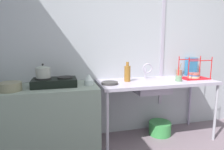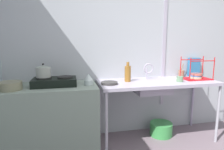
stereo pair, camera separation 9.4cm
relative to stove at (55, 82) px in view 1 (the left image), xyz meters
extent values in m
cube|color=#ABAEB7|center=(1.26, 0.36, 0.42)|extent=(4.66, 0.10, 2.62)
cube|color=#ADA3B8|center=(1.58, 0.31, 0.55)|extent=(0.05, 0.01, 2.10)
cube|color=gray|center=(-0.07, 0.00, -0.47)|extent=(1.15, 0.63, 0.84)
cube|color=#ADA3B8|center=(1.35, 0.00, -0.07)|extent=(1.61, 0.63, 0.04)
cylinder|color=#B4AABD|center=(0.58, -0.27, -0.49)|extent=(0.04, 0.04, 0.80)
cylinder|color=#A9A7B3|center=(2.11, -0.27, -0.49)|extent=(0.04, 0.04, 0.80)
cylinder|color=#B09DB4|center=(0.58, 0.27, -0.49)|extent=(0.04, 0.04, 0.80)
cylinder|color=#A89CBB|center=(2.11, 0.27, -0.49)|extent=(0.04, 0.04, 0.80)
cube|color=black|center=(0.00, 0.00, 0.00)|extent=(0.51, 0.32, 0.09)
cylinder|color=black|center=(-0.12, 0.00, 0.05)|extent=(0.19, 0.19, 0.02)
cylinder|color=black|center=(0.12, 0.00, 0.05)|extent=(0.19, 0.19, 0.02)
cylinder|color=#969993|center=(-0.12, 0.00, 0.12)|extent=(0.17, 0.17, 0.12)
cone|color=gray|center=(-0.12, 0.00, 0.19)|extent=(0.17, 0.17, 0.02)
sphere|color=black|center=(-0.12, 0.00, 0.21)|extent=(0.02, 0.02, 0.02)
cylinder|color=gray|center=(-0.46, -0.13, 0.00)|extent=(0.24, 0.24, 0.09)
cylinder|color=silver|center=(0.40, -0.05, -0.02)|extent=(0.11, 0.11, 0.06)
cone|color=silver|center=(0.40, -0.05, 0.05)|extent=(0.11, 0.11, 0.08)
cube|color=#ADA3B8|center=(1.26, -0.01, -0.13)|extent=(0.46, 0.37, 0.15)
cylinder|color=#ADA3B8|center=(1.27, 0.20, 0.03)|extent=(0.02, 0.02, 0.16)
torus|color=#ADA3B8|center=(1.27, 0.14, 0.11)|extent=(0.15, 0.02, 0.15)
cylinder|color=#353332|center=(0.66, -0.07, -0.03)|extent=(0.21, 0.21, 0.03)
cylinder|color=red|center=(1.76, -0.11, 0.11)|extent=(0.01, 0.01, 0.32)
cylinder|color=red|center=(2.13, -0.11, 0.11)|extent=(0.01, 0.01, 0.32)
cylinder|color=red|center=(1.76, 0.12, 0.11)|extent=(0.01, 0.01, 0.32)
cylinder|color=red|center=(2.13, 0.12, 0.11)|extent=(0.01, 0.01, 0.32)
cylinder|color=red|center=(1.95, -0.11, 0.22)|extent=(0.37, 0.01, 0.01)
cylinder|color=red|center=(1.95, 0.12, 0.22)|extent=(0.37, 0.01, 0.01)
cube|color=red|center=(1.95, 0.00, -0.04)|extent=(0.39, 0.25, 0.01)
cylinder|color=beige|center=(1.94, 0.01, -0.02)|extent=(0.17, 0.17, 0.03)
cylinder|color=#4664A3|center=(1.94, 0.01, 0.00)|extent=(0.16, 0.16, 0.03)
cylinder|color=#B75B4E|center=(1.95, 0.00, 0.02)|extent=(0.15, 0.15, 0.03)
cylinder|color=gray|center=(1.61, -0.11, -0.01)|extent=(0.09, 0.09, 0.07)
cylinder|color=white|center=(1.57, -0.03, -0.03)|extent=(0.12, 0.12, 0.04)
cylinder|color=#936024|center=(0.94, 0.05, 0.05)|extent=(0.08, 0.08, 0.21)
cylinder|color=#936024|center=(0.94, 0.05, 0.19)|extent=(0.04, 0.04, 0.05)
cube|color=teal|center=(2.08, 0.26, 0.09)|extent=(0.18, 0.08, 0.28)
cylinder|color=#8D6750|center=(1.86, 0.25, 0.00)|extent=(0.09, 0.09, 0.10)
cylinder|color=olive|center=(1.86, 0.25, 0.07)|extent=(0.07, 0.01, 0.17)
cylinder|color=green|center=(1.47, 0.07, -0.79)|extent=(0.32, 0.32, 0.19)
camera|label=1|loc=(0.10, -2.35, 0.46)|focal=30.74mm
camera|label=2|loc=(0.19, -2.37, 0.46)|focal=30.74mm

